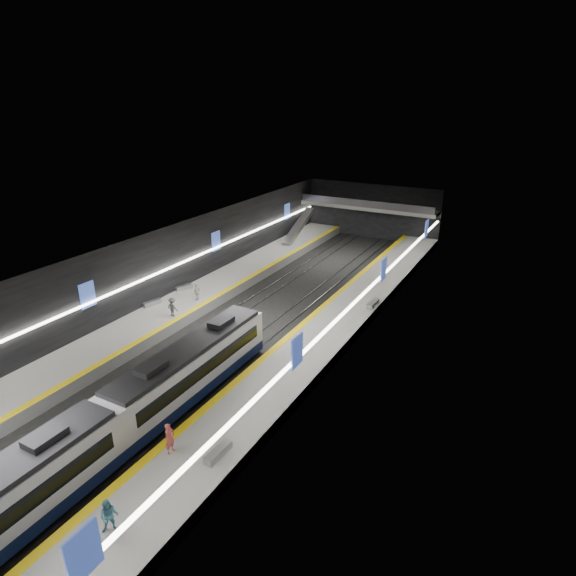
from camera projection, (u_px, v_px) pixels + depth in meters
The scene contains 26 objects.
ground at pixel (241, 330), 44.11m from camera, with size 70.00×70.00×0.00m, color black.
ceiling at pixel (238, 247), 41.10m from camera, with size 20.00×70.00×0.04m, color beige.
wall_left at pixel (154, 272), 47.03m from camera, with size 0.04×70.00×8.00m, color black.
wall_right at pixel (344, 313), 38.18m from camera, with size 0.04×70.00×8.00m, color black.
wall_back at pixel (372, 211), 71.10m from camera, with size 20.00×0.04×8.00m, color black.
platform_left at pixel (177, 309), 47.24m from camera, with size 5.00×70.00×1.00m, color slate.
tile_surface_left at pixel (177, 304), 47.05m from camera, with size 5.00×70.00×0.02m, color #A5A5A0.
tactile_strip_left at pixel (195, 309), 46.08m from camera, with size 0.60×70.00×0.02m, color yellow.
platform_right at pixel (315, 344), 40.61m from camera, with size 5.00×70.00×1.00m, color slate.
tile_surface_right at pixel (315, 339), 40.41m from camera, with size 5.00×70.00×0.02m, color #A5A5A0.
tactile_strip_right at pixel (292, 333), 41.38m from camera, with size 0.60×70.00×0.02m, color yellow.
rails at pixel (241, 330), 44.09m from camera, with size 6.52×70.00×0.12m.
train at pixel (109, 427), 27.96m from camera, with size 2.69×30.04×3.60m.
ad_posters at pixel (246, 281), 43.23m from camera, with size 19.94×53.50×2.20m.
cove_light_left at pixel (156, 274), 47.02m from camera, with size 0.25×68.60×0.12m, color white.
cove_light_right at pixel (342, 315), 38.35m from camera, with size 0.25×68.60×0.12m, color white.
mezzanine_bridge at pixel (367, 207), 69.02m from camera, with size 20.00×3.00×1.50m.
escalator at pixel (299, 226), 67.51m from camera, with size 1.20×8.00×0.60m, color #99999E.
bench_left_near at pixel (152, 303), 46.82m from camera, with size 0.53×1.90×0.47m, color #99999E.
bench_left_far at pixel (184, 287), 50.61m from camera, with size 0.51×1.83×0.45m, color #99999E.
bench_right_near at pixel (218, 453), 27.31m from camera, with size 0.55×1.99×0.49m, color #99999E.
bench_right_far at pixel (373, 304), 46.60m from camera, with size 0.57×2.06×0.50m, color #99999E.
passenger_right_a at pixel (170, 439), 27.35m from camera, with size 0.70×0.46×1.92m, color #D5544F.
passenger_right_b at pixel (109, 517), 22.37m from camera, with size 0.89×0.69×1.82m, color teal.
passenger_left_a at pixel (197, 292), 47.69m from camera, with size 1.06×0.44×1.80m, color beige.
passenger_left_b at pixel (173, 307), 44.27m from camera, with size 1.18×0.68×1.82m, color #45474E.
Camera 1 is at (22.60, -32.57, 20.20)m, focal length 30.00 mm.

